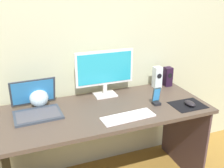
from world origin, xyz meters
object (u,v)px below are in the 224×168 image
at_px(fishbowl, 39,98).
at_px(speaker_right, 168,77).
at_px(monitor, 105,71).
at_px(speaker_near_monitor, 157,77).
at_px(keyboard_external, 128,117).
at_px(mouse, 190,103).
at_px(phone_in_dock, 156,99).
at_px(laptop, 36,107).

bearing_deg(fishbowl, speaker_right, 0.83).
height_order(monitor, speaker_near_monitor, monitor).
distance_m(fishbowl, keyboard_external, 0.69).
height_order(keyboard_external, mouse, mouse).
bearing_deg(monitor, keyboard_external, -87.52).
distance_m(fishbowl, phone_in_dock, 0.89).
distance_m(monitor, laptop, 0.60).
relative_size(speaker_near_monitor, keyboard_external, 0.50).
bearing_deg(speaker_near_monitor, fishbowl, -179.08).
relative_size(speaker_right, laptop, 0.51).
bearing_deg(mouse, keyboard_external, 177.49).
bearing_deg(monitor, fishbowl, -178.69).
xyz_separation_m(monitor, mouse, (0.53, -0.43, -0.19)).
bearing_deg(laptop, speaker_near_monitor, 6.87).
height_order(laptop, keyboard_external, laptop).
relative_size(speaker_right, keyboard_external, 0.46).
relative_size(keyboard_external, mouse, 3.80).
distance_m(mouse, phone_in_dock, 0.26).
relative_size(mouse, phone_in_dock, 0.72).
distance_m(laptop, mouse, 1.14).
distance_m(speaker_right, keyboard_external, 0.73).
xyz_separation_m(speaker_near_monitor, keyboard_external, (-0.48, -0.43, -0.09)).
distance_m(fishbowl, mouse, 1.15).
bearing_deg(keyboard_external, speaker_right, 32.76).
height_order(laptop, fishbowl, laptop).
height_order(laptop, mouse, laptop).
distance_m(laptop, fishbowl, 0.12).
bearing_deg(mouse, monitor, 138.97).
height_order(monitor, fishbowl, monitor).
bearing_deg(laptop, mouse, -15.32).
xyz_separation_m(monitor, fishbowl, (-0.54, -0.01, -0.15)).
bearing_deg(keyboard_external, phone_in_dock, 18.61).
distance_m(speaker_near_monitor, keyboard_external, 0.65).
relative_size(monitor, speaker_right, 2.81).
relative_size(speaker_right, fishbowl, 1.22).
height_order(keyboard_external, phone_in_dock, phone_in_dock).
height_order(fishbowl, phone_in_dock, same).
bearing_deg(keyboard_external, laptop, 149.34).
relative_size(fishbowl, mouse, 1.42).
xyz_separation_m(monitor, speaker_near_monitor, (0.50, 0.00, -0.12)).
relative_size(monitor, speaker_near_monitor, 2.57).
height_order(speaker_right, laptop, laptop).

